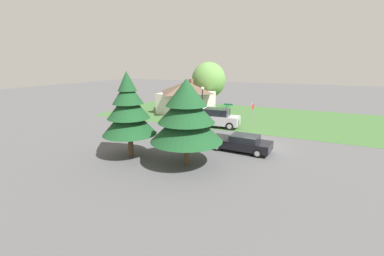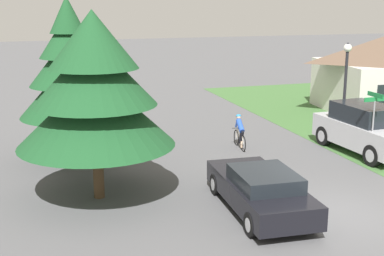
{
  "view_description": "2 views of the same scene",
  "coord_description": "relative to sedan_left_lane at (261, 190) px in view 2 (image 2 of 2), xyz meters",
  "views": [
    {
      "loc": [
        -20.66,
        -4.02,
        6.7
      ],
      "look_at": [
        -1.49,
        5.16,
        1.28
      ],
      "focal_mm": 24.0,
      "sensor_mm": 36.0,
      "label": 1
    },
    {
      "loc": [
        -8.12,
        -12.55,
        6.03
      ],
      "look_at": [
        -1.97,
        7.02,
        1.06
      ],
      "focal_mm": 50.0,
      "sensor_mm": 36.0,
      "label": 2
    }
  ],
  "objects": [
    {
      "name": "street_lamp",
      "position": [
        6.68,
        6.17,
        2.21
      ],
      "size": [
        0.34,
        0.34,
        4.28
      ],
      "color": "black",
      "rests_on": "ground"
    },
    {
      "name": "parked_suv_right",
      "position": [
        6.49,
        4.34,
        0.31
      ],
      "size": [
        2.12,
        4.69,
        1.98
      ],
      "rotation": [
        0.0,
        0.0,
        1.63
      ],
      "color": "#B7B7BC",
      "rests_on": "ground"
    },
    {
      "name": "street_name_sign",
      "position": [
        5.84,
        2.96,
        1.22
      ],
      "size": [
        0.9,
        0.9,
        2.71
      ],
      "color": "gray",
      "rests_on": "ground"
    },
    {
      "name": "conifer_tall_far",
      "position": [
        -4.66,
        6.95,
        2.77
      ],
      "size": [
        3.85,
        3.85,
        6.17
      ],
      "color": "#4C3823",
      "rests_on": "ground"
    },
    {
      "name": "ground_plane",
      "position": [
        1.86,
        -0.76,
        -0.66
      ],
      "size": [
        140.0,
        140.0,
        0.0
      ],
      "primitive_type": "plane",
      "color": "#515154"
    },
    {
      "name": "conifer_tall_near",
      "position": [
        -4.31,
        2.56,
        2.77
      ],
      "size": [
        4.78,
        4.78,
        5.75
      ],
      "color": "#4C3823",
      "rests_on": "ground"
    },
    {
      "name": "sedan_left_lane",
      "position": [
        0.0,
        0.0,
        0.0
      ],
      "size": [
        2.1,
        4.8,
        1.31
      ],
      "rotation": [
        0.0,
        0.0,
        1.52
      ],
      "color": "black",
      "rests_on": "ground"
    },
    {
      "name": "cyclist",
      "position": [
        2.04,
        6.5,
        0.02
      ],
      "size": [
        0.44,
        1.65,
        1.4
      ],
      "rotation": [
        0.0,
        0.0,
        1.47
      ],
      "color": "black",
      "rests_on": "ground"
    }
  ]
}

